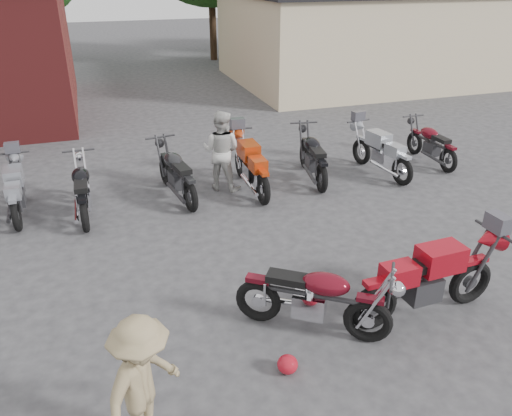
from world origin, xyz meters
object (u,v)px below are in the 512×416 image
object	(u,v)px
person_tan	(144,386)
row_bike_4	(251,163)
row_bike_5	(313,154)
person_light	(221,151)
helmet	(288,364)
row_bike_2	(82,187)
row_bike_3	(176,171)
sportbike	(430,276)
row_bike_6	(381,150)
row_bike_1	(16,188)
row_bike_7	(431,141)
vintage_motorcycle	(316,295)

from	to	relation	value
person_tan	row_bike_4	bearing A→B (deg)	16.82
row_bike_5	person_light	bearing A→B (deg)	96.46
helmet	person_light	bearing A→B (deg)	82.97
row_bike_2	row_bike_5	size ratio (longest dim) A/B	0.97
helmet	row_bike_3	world-z (taller)	row_bike_3
helmet	sportbike	bearing A→B (deg)	11.02
row_bike_6	row_bike_4	bearing A→B (deg)	80.52
sportbike	row_bike_4	size ratio (longest dim) A/B	1.04
row_bike_1	row_bike_7	distance (m)	9.55
row_bike_2	row_bike_6	bearing A→B (deg)	-89.17
person_tan	row_bike_6	distance (m)	8.55
row_bike_4	sportbike	bearing A→B (deg)	-168.91
row_bike_2	row_bike_6	world-z (taller)	row_bike_6
row_bike_2	row_bike_7	bearing A→B (deg)	-87.43
person_light	row_bike_7	size ratio (longest dim) A/B	0.93
sportbike	row_bike_6	world-z (taller)	sportbike
person_light	helmet	bearing A→B (deg)	118.89
person_light	row_bike_7	bearing A→B (deg)	-144.73
helmet	row_bike_6	world-z (taller)	row_bike_6
row_bike_2	row_bike_6	size ratio (longest dim) A/B	0.98
vintage_motorcycle	row_bike_1	size ratio (longest dim) A/B	1.06
helmet	row_bike_5	size ratio (longest dim) A/B	0.12
person_light	row_bike_4	bearing A→B (deg)	-167.36
helmet	row_bike_3	bearing A→B (deg)	93.44
row_bike_3	row_bike_4	world-z (taller)	row_bike_4
vintage_motorcycle	row_bike_4	size ratio (longest dim) A/B	0.96
row_bike_4	row_bike_7	distance (m)	4.80
row_bike_1	row_bike_5	xyz separation A→B (m)	(6.30, -0.15, 0.04)
row_bike_6	sportbike	bearing A→B (deg)	147.58
row_bike_2	row_bike_4	bearing A→B (deg)	-87.60
row_bike_5	row_bike_6	bearing A→B (deg)	-87.81
row_bike_4	row_bike_6	xyz separation A→B (m)	(3.19, -0.07, -0.03)
person_tan	helmet	bearing A→B (deg)	-30.22
vintage_motorcycle	person_tan	distance (m)	2.60
row_bike_4	row_bike_3	bearing A→B (deg)	86.22
row_bike_6	helmet	bearing A→B (deg)	131.97
row_bike_4	row_bike_7	bearing A→B (deg)	-87.63
vintage_motorcycle	person_light	xyz separation A→B (m)	(0.08, 5.09, 0.29)
helmet	person_tan	size ratio (longest dim) A/B	0.16
helmet	row_bike_5	distance (m)	6.28
person_light	row_bike_6	xyz separation A→B (m)	(3.78, -0.33, -0.29)
sportbike	row_bike_2	xyz separation A→B (m)	(-4.49, 4.88, -0.06)
helmet	row_bike_4	xyz separation A→B (m)	(1.29, 5.45, 0.51)
helmet	row_bike_1	distance (m)	6.71
row_bike_3	person_tan	bearing A→B (deg)	157.84
helmet	row_bike_2	distance (m)	5.79
helmet	row_bike_4	distance (m)	5.62
vintage_motorcycle	sportbike	xyz separation A→B (m)	(1.64, -0.16, 0.05)
helmet	person_light	world-z (taller)	person_light
row_bike_3	row_bike_5	bearing A→B (deg)	-98.67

